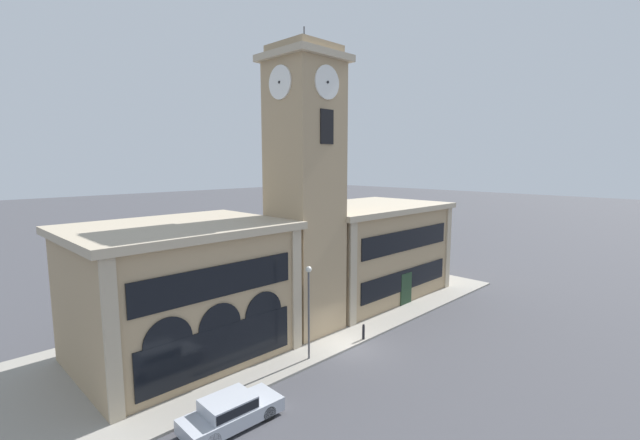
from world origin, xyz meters
name	(u,v)px	position (x,y,z in m)	size (l,w,h in m)	color
ground_plane	(352,348)	(0.00, 0.00, 0.00)	(300.00, 300.00, 0.00)	#424247
sidewalk_kerb	(286,321)	(0.00, 6.67, 0.07)	(41.56, 13.35, 0.15)	gray
clock_tower	(305,193)	(0.00, 4.47, 9.88)	(4.84, 4.84, 20.86)	tan
town_hall_left_wing	(180,291)	(-8.28, 6.84, 4.19)	(12.51, 9.64, 8.33)	tan
town_hall_right_wing	(365,250)	(9.58, 6.85, 4.15)	(15.11, 9.64, 8.24)	tan
parked_car_near	(231,411)	(-10.19, -1.45, 0.74)	(4.74, 2.03, 1.41)	#B2B7C1
street_lamp	(309,299)	(-3.19, 0.75, 3.92)	(0.36, 0.36, 5.75)	#4C4C51
bollard	(363,332)	(1.38, 0.23, 0.67)	(0.18, 0.18, 1.06)	black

